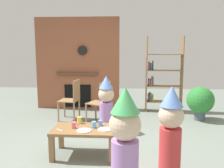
{
  "coord_description": "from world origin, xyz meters",
  "views": [
    {
      "loc": [
        0.4,
        -3.58,
        1.54
      ],
      "look_at": [
        0.15,
        0.4,
        0.97
      ],
      "focal_mm": 37.71,
      "sensor_mm": 36.0,
      "label": 1
    }
  ],
  "objects": [
    {
      "name": "child_by_the_chairs",
      "position": [
        0.02,
        0.75,
        0.57
      ],
      "size": [
        0.3,
        0.3,
        1.08
      ],
      "rotation": [
        0.0,
        0.0,
        -1.79
      ],
      "color": "#B27FCC",
      "rests_on": "ground_plane"
    },
    {
      "name": "bookshelf",
      "position": [
        1.28,
        2.4,
        0.87
      ],
      "size": [
        0.9,
        0.28,
        1.9
      ],
      "color": "olive",
      "rests_on": "ground_plane"
    },
    {
      "name": "ground_plane",
      "position": [
        0.0,
        0.0,
        0.0
      ],
      "size": [
        12.0,
        12.0,
        0.0
      ],
      "primitive_type": "plane",
      "color": "gray"
    },
    {
      "name": "child_in_pink",
      "position": [
        0.94,
        -0.77,
        0.59
      ],
      "size": [
        0.31,
        0.31,
        1.12
      ],
      "rotation": [
        0.0,
        0.0,
        2.76
      ],
      "color": "#D13838",
      "rests_on": "ground_plane"
    },
    {
      "name": "paper_cup_near_right",
      "position": [
        -0.37,
        -0.31,
        0.46
      ],
      "size": [
        0.07,
        0.07,
        0.09
      ],
      "primitive_type": "cylinder",
      "color": "#E5666B",
      "rests_on": "coffee_table"
    },
    {
      "name": "paper_cup_center",
      "position": [
        0.01,
        -0.18,
        0.46
      ],
      "size": [
        0.07,
        0.07,
        0.09
      ],
      "primitive_type": "cylinder",
      "color": "#669EE0",
      "rests_on": "coffee_table"
    },
    {
      "name": "potted_plant_tall",
      "position": [
        2.04,
        1.64,
        0.44
      ],
      "size": [
        0.6,
        0.6,
        0.75
      ],
      "color": "#4C5660",
      "rests_on": "ground_plane"
    },
    {
      "name": "dining_chair_left",
      "position": [
        -0.79,
        1.48,
        0.51
      ],
      "size": [
        0.44,
        0.44,
        0.9
      ],
      "rotation": [
        0.0,
        0.0,
        3.02
      ],
      "color": "#9E7A51",
      "rests_on": "ground_plane"
    },
    {
      "name": "paper_cup_far_left",
      "position": [
        -0.07,
        -0.27,
        0.46
      ],
      "size": [
        0.07,
        0.07,
        0.1
      ],
      "primitive_type": "cylinder",
      "color": "#669EE0",
      "rests_on": "coffee_table"
    },
    {
      "name": "child_with_cone_hat",
      "position": [
        0.39,
        -1.29,
        0.63
      ],
      "size": [
        0.33,
        0.33,
        1.19
      ],
      "rotation": [
        0.0,
        0.0,
        2.12
      ],
      "color": "#B27FCC",
      "rests_on": "ground_plane"
    },
    {
      "name": "coffee_table",
      "position": [
        -0.22,
        -0.3,
        0.34
      ],
      "size": [
        0.92,
        0.56,
        0.41
      ],
      "color": "olive",
      "rests_on": "ground_plane"
    },
    {
      "name": "table_fork",
      "position": [
        -0.55,
        -0.41,
        0.42
      ],
      "size": [
        0.12,
        0.11,
        0.01
      ],
      "primitive_type": "cube",
      "rotation": [
        0.0,
        0.0,
        2.42
      ],
      "color": "silver",
      "rests_on": "coffee_table"
    },
    {
      "name": "paper_plate_rear",
      "position": [
        0.09,
        -0.35,
        0.42
      ],
      "size": [
        0.2,
        0.2,
        0.01
      ],
      "primitive_type": "cylinder",
      "color": "white",
      "rests_on": "coffee_table"
    },
    {
      "name": "paper_plate_front",
      "position": [
        -0.2,
        -0.42,
        0.42
      ],
      "size": [
        0.21,
        0.21,
        0.01
      ],
      "primitive_type": "cylinder",
      "color": "white",
      "rests_on": "coffee_table"
    },
    {
      "name": "paper_cup_near_left",
      "position": [
        -0.33,
        -0.08,
        0.47
      ],
      "size": [
        0.07,
        0.07,
        0.1
      ],
      "primitive_type": "cylinder",
      "color": "#F2CC4C",
      "rests_on": "coffee_table"
    },
    {
      "name": "brick_fireplace_feature",
      "position": [
        -0.9,
        2.6,
        1.19
      ],
      "size": [
        2.2,
        0.28,
        2.4
      ],
      "color": "#935138",
      "rests_on": "ground_plane"
    },
    {
      "name": "birthday_cake_slice",
      "position": [
        -0.36,
        -0.19,
        0.45
      ],
      "size": [
        0.1,
        0.1,
        0.07
      ],
      "primitive_type": "cone",
      "color": "pink",
      "rests_on": "coffee_table"
    },
    {
      "name": "dining_chair_middle",
      "position": [
        -0.12,
        1.24,
        0.51
      ],
      "size": [
        0.54,
        0.54,
        0.9
      ],
      "rotation": [
        0.0,
        0.0,
        2.68
      ],
      "color": "#9E7A51",
      "rests_on": "ground_plane"
    }
  ]
}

